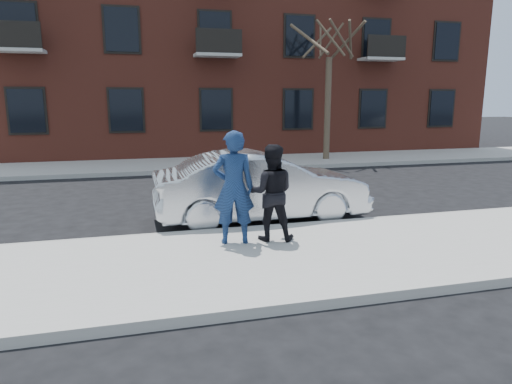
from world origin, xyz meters
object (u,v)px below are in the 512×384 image
object	(u,v)px
street_tree	(330,27)
silver_sedan	(261,187)
man_peacoat	(271,193)
man_hoodie	(234,188)

from	to	relation	value
street_tree	silver_sedan	distance (m)	11.07
street_tree	man_peacoat	world-z (taller)	street_tree
street_tree	man_peacoat	distance (m)	12.59
man_peacoat	man_hoodie	bearing A→B (deg)	17.34
silver_sedan	man_peacoat	world-z (taller)	man_peacoat
street_tree	man_hoodie	distance (m)	12.87
silver_sedan	man_peacoat	xyz separation A→B (m)	(-0.32, -1.84, 0.25)
man_peacoat	silver_sedan	bearing A→B (deg)	-83.48
man_hoodie	man_peacoat	size ratio (longest dim) A/B	1.15
silver_sedan	man_hoodie	xyz separation A→B (m)	(-1.01, -1.85, 0.38)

